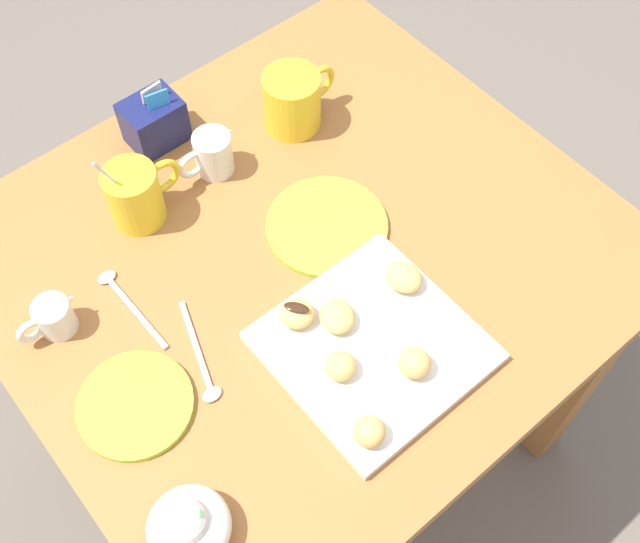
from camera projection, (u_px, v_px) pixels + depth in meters
name	position (u px, v px, depth m)	size (l,w,h in m)	color
ground_plane	(308.00, 429.00, 1.79)	(8.00, 8.00, 0.00)	#665B51
dining_table	(303.00, 298.00, 1.29)	(0.89, 0.82, 0.74)	#A36633
pastry_plate_square	(373.00, 347.00, 1.08)	(0.26, 0.26, 0.02)	silver
coffee_mug_yellow_left	(135.00, 193.00, 1.16)	(0.12, 0.08, 0.15)	yellow
coffee_mug_yellow_right	(293.00, 99.00, 1.26)	(0.13, 0.09, 0.10)	yellow
cream_pitcher_white	(212.00, 153.00, 1.22)	(0.10, 0.06, 0.07)	silver
sugar_caddy	(154.00, 122.00, 1.25)	(0.09, 0.07, 0.11)	#191E51
ice_cream_bowl	(188.00, 526.00, 0.92)	(0.10, 0.10, 0.08)	silver
chocolate_sauce_pitcher	(53.00, 316.00, 1.07)	(0.09, 0.05, 0.06)	silver
saucer_lime_left	(135.00, 405.00, 1.03)	(0.15, 0.15, 0.01)	#9EC633
saucer_lime_right	(327.00, 226.00, 1.19)	(0.18, 0.18, 0.01)	#9EC633
loose_spoon_near_saucer	(125.00, 299.00, 1.12)	(0.03, 0.16, 0.01)	silver
loose_spoon_by_plate	(202.00, 364.00, 1.07)	(0.07, 0.15, 0.01)	silver
beignet_0	(369.00, 431.00, 0.98)	(0.04, 0.04, 0.04)	#E5B260
beignet_1	(297.00, 314.00, 1.08)	(0.05, 0.05, 0.03)	#E5B260
chocolate_drizzle_1	(297.00, 308.00, 1.06)	(0.04, 0.02, 0.01)	#381E11
beignet_2	(415.00, 363.00, 1.03)	(0.04, 0.04, 0.04)	#E5B260
beignet_3	(404.00, 277.00, 1.11)	(0.05, 0.06, 0.03)	#E5B260
beignet_4	(340.00, 366.00, 1.03)	(0.04, 0.04, 0.03)	#E5B260
beignet_5	(337.00, 316.00, 1.07)	(0.05, 0.05, 0.03)	#E5B260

